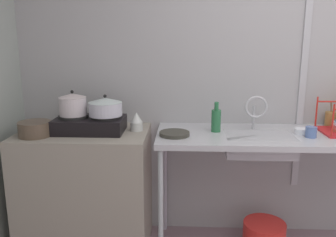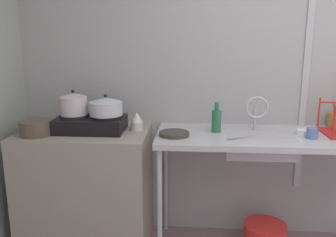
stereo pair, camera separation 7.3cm
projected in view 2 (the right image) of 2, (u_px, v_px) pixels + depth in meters
name	position (u px, v px, depth m)	size (l,w,h in m)	color
wall_back	(319.00, 68.00, 2.69)	(5.45, 0.10, 2.72)	#9F9EA1
wall_metal_strip	(308.00, 50.00, 2.61)	(0.05, 0.01, 2.18)	#AFB0B7
counter_concrete	(87.00, 189.00, 2.68)	(0.94, 0.60, 0.92)	gray
counter_sink	(270.00, 144.00, 2.49)	(1.62, 0.60, 0.92)	#AFB0B7
stove	(91.00, 123.00, 2.56)	(0.49, 0.31, 0.12)	black
pot_on_left_burner	(74.00, 104.00, 2.53)	(0.20, 0.20, 0.18)	silver
pot_on_right_burner	(106.00, 106.00, 2.52)	(0.24, 0.24, 0.15)	silver
pot_beside_stove	(36.00, 128.00, 2.46)	(0.22, 0.22, 0.10)	brown
percolator	(137.00, 122.00, 2.58)	(0.09, 0.09, 0.14)	silver
sink_basin	(259.00, 145.00, 2.47)	(0.48, 0.30, 0.14)	#AFB0B7
faucet	(257.00, 109.00, 2.53)	(0.16, 0.09, 0.26)	#AFB0B7
frying_pan	(174.00, 134.00, 2.45)	(0.21, 0.21, 0.03)	#36352D
cup_by_rack	(312.00, 133.00, 2.38)	(0.08, 0.08, 0.07)	#5570AB
small_bowl_on_drainboard	(303.00, 132.00, 2.47)	(0.10, 0.10, 0.04)	white
bottle_by_sink	(216.00, 120.00, 2.53)	(0.07, 0.07, 0.22)	#27683F
utensil_jar	(333.00, 120.00, 2.66)	(0.08, 0.08, 0.19)	#A2743B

